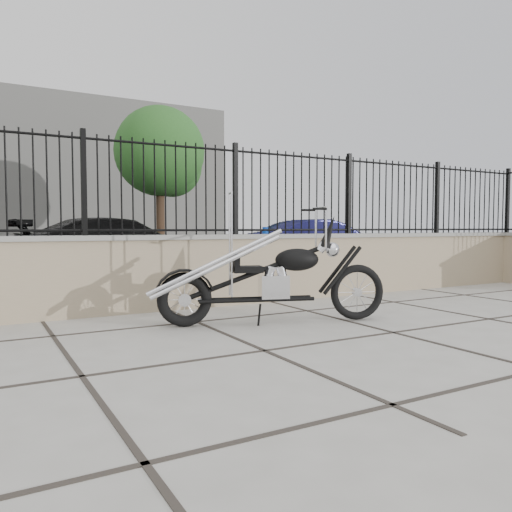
{
  "coord_description": "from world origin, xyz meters",
  "views": [
    {
      "loc": [
        -2.13,
        -3.63,
        1.05
      ],
      "look_at": [
        0.66,
        1.32,
        0.73
      ],
      "focal_mm": 35.0,
      "sensor_mm": 36.0,
      "label": 1
    }
  ],
  "objects": [
    {
      "name": "ground_plane",
      "position": [
        0.0,
        0.0,
        0.0
      ],
      "size": [
        90.0,
        90.0,
        0.0
      ],
      "primitive_type": "plane",
      "color": "#99968E",
      "rests_on": "ground"
    },
    {
      "name": "parking_lot",
      "position": [
        0.0,
        12.5,
        0.0
      ],
      "size": [
        30.0,
        30.0,
        0.0
      ],
      "primitive_type": "plane",
      "color": "black",
      "rests_on": "ground"
    },
    {
      "name": "retaining_wall",
      "position": [
        0.0,
        2.5,
        0.48
      ],
      "size": [
        14.0,
        0.36,
        0.96
      ],
      "primitive_type": "cube",
      "color": "gray",
      "rests_on": "ground_plane"
    },
    {
      "name": "iron_fence",
      "position": [
        0.0,
        2.5,
        1.56
      ],
      "size": [
        14.0,
        0.08,
        1.2
      ],
      "primitive_type": "cube",
      "color": "black",
      "rests_on": "retaining_wall"
    },
    {
      "name": "background_building",
      "position": [
        0.0,
        26.5,
        4.0
      ],
      "size": [
        22.0,
        6.0,
        8.0
      ],
      "primitive_type": "cube",
      "color": "beige",
      "rests_on": "ground_plane"
    },
    {
      "name": "chopper_motorcycle",
      "position": [
        0.66,
        1.02,
        0.73
      ],
      "size": [
        2.44,
        1.16,
        1.46
      ],
      "primitive_type": null,
      "rotation": [
        0.0,
        0.0,
        -0.32
      ],
      "color": "black",
      "rests_on": "ground_plane"
    },
    {
      "name": "car_black",
      "position": [
        0.65,
        7.32,
        0.63
      ],
      "size": [
        4.46,
        2.04,
        1.26
      ],
      "primitive_type": "imported",
      "rotation": [
        0.0,
        0.0,
        1.63
      ],
      "color": "black",
      "rests_on": "parking_lot"
    },
    {
      "name": "car_blue",
      "position": [
        5.93,
        7.09,
        0.63
      ],
      "size": [
        3.96,
        1.77,
        1.26
      ],
      "primitive_type": "imported",
      "rotation": [
        0.0,
        0.0,
        1.46
      ],
      "color": "#0F0F38",
      "rests_on": "parking_lot"
    },
    {
      "name": "bollard_b",
      "position": [
        2.75,
        4.64,
        0.53
      ],
      "size": [
        0.14,
        0.14,
        1.07
      ],
      "primitive_type": "cylinder",
      "rotation": [
        0.0,
        0.0,
        0.1
      ],
      "color": "#0D28C8",
      "rests_on": "ground_plane"
    },
    {
      "name": "bollard_c",
      "position": [
        5.14,
        4.33,
        0.44
      ],
      "size": [
        0.14,
        0.14,
        0.89
      ],
      "primitive_type": "cylinder",
      "rotation": [
        0.0,
        0.0,
        0.43
      ],
      "color": "#0E20D2",
      "rests_on": "ground_plane"
    },
    {
      "name": "tree_right",
      "position": [
        4.52,
        16.13,
        4.31
      ],
      "size": [
        3.65,
        3.65,
        6.16
      ],
      "rotation": [
        0.0,
        0.0,
        -0.36
      ],
      "color": "#382619",
      "rests_on": "ground_plane"
    }
  ]
}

